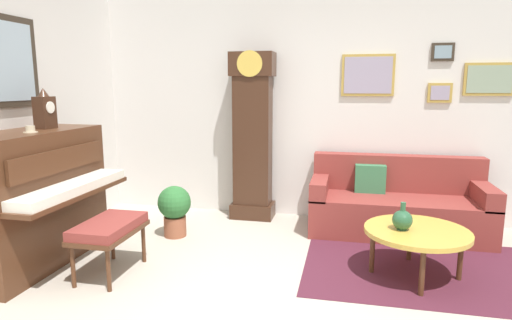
# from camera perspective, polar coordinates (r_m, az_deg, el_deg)

# --- Properties ---
(ground_plane) EXTENTS (6.40, 6.00, 0.10)m
(ground_plane) POSITION_cam_1_polar(r_m,az_deg,el_deg) (3.40, 1.37, -19.79)
(ground_plane) COLOR #B2A899
(wall_back) EXTENTS (5.30, 0.13, 2.80)m
(wall_back) POSITION_cam_1_polar(r_m,az_deg,el_deg) (5.33, 6.56, 7.41)
(wall_back) COLOR silver
(wall_back) RESTS_ON ground_plane
(area_rug) EXTENTS (2.10, 1.50, 0.01)m
(area_rug) POSITION_cam_1_polar(r_m,az_deg,el_deg) (4.24, 21.36, -13.40)
(area_rug) COLOR #4C1E2D
(area_rug) RESTS_ON ground_plane
(piano) EXTENTS (0.87, 1.44, 1.23)m
(piano) POSITION_cam_1_polar(r_m,az_deg,el_deg) (4.40, -27.55, -4.51)
(piano) COLOR #4C2B19
(piano) RESTS_ON ground_plane
(piano_bench) EXTENTS (0.42, 0.70, 0.48)m
(piano_bench) POSITION_cam_1_polar(r_m,az_deg,el_deg) (3.95, -19.01, -8.75)
(piano_bench) COLOR #4C2B19
(piano_bench) RESTS_ON ground_plane
(grandfather_clock) EXTENTS (0.52, 0.34, 2.03)m
(grandfather_clock) POSITION_cam_1_polar(r_m,az_deg,el_deg) (5.22, -0.45, 2.57)
(grandfather_clock) COLOR #3D2316
(grandfather_clock) RESTS_ON ground_plane
(couch) EXTENTS (1.90, 0.80, 0.84)m
(couch) POSITION_cam_1_polar(r_m,az_deg,el_deg) (5.06, 18.25, -5.70)
(couch) COLOR maroon
(couch) RESTS_ON ground_plane
(coffee_table) EXTENTS (0.88, 0.88, 0.42)m
(coffee_table) POSITION_cam_1_polar(r_m,az_deg,el_deg) (3.94, 20.68, -9.08)
(coffee_table) COLOR gold
(coffee_table) RESTS_ON ground_plane
(mantel_clock) EXTENTS (0.13, 0.18, 0.38)m
(mantel_clock) POSITION_cam_1_polar(r_m,az_deg,el_deg) (4.47, -26.35, 5.95)
(mantel_clock) COLOR #3D2316
(mantel_clock) RESTS_ON piano
(teacup) EXTENTS (0.12, 0.12, 0.06)m
(teacup) POSITION_cam_1_polar(r_m,az_deg,el_deg) (4.16, -27.89, 3.57)
(teacup) COLOR beige
(teacup) RESTS_ON piano
(green_jug) EXTENTS (0.17, 0.17, 0.24)m
(green_jug) POSITION_cam_1_polar(r_m,az_deg,el_deg) (3.86, 18.94, -7.55)
(green_jug) COLOR #234C33
(green_jug) RESTS_ON coffee_table
(potted_plant) EXTENTS (0.36, 0.36, 0.56)m
(potted_plant) POSITION_cam_1_polar(r_m,az_deg,el_deg) (4.76, -10.82, -6.25)
(potted_plant) COLOR #935138
(potted_plant) RESTS_ON ground_plane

